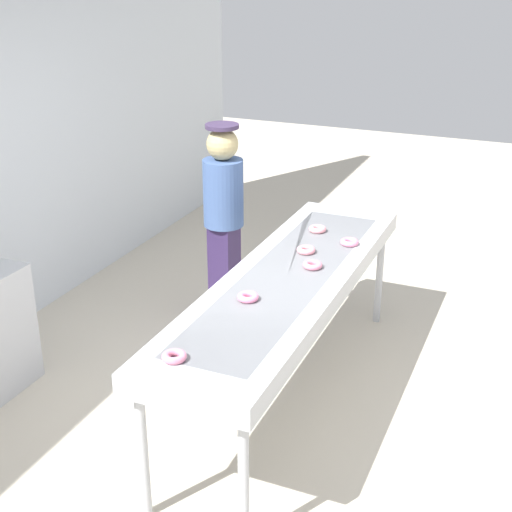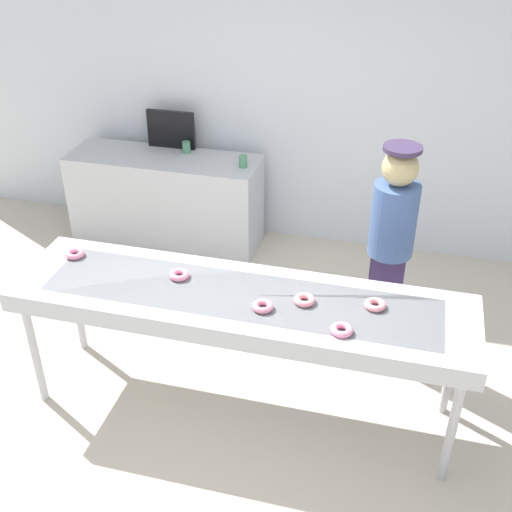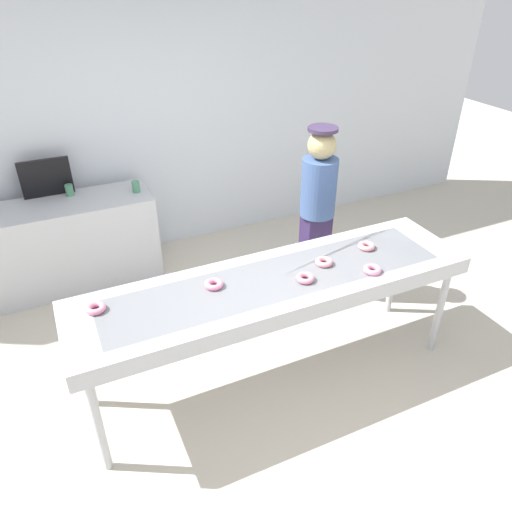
# 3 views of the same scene
# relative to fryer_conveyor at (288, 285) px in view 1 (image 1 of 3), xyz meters

# --- Properties ---
(ground_plane) EXTENTS (16.00, 16.00, 0.00)m
(ground_plane) POSITION_rel_fryer_conveyor_xyz_m (0.00, 0.00, -0.84)
(ground_plane) COLOR beige
(fryer_conveyor) EXTENTS (2.85, 0.73, 0.91)m
(fryer_conveyor) POSITION_rel_fryer_conveyor_xyz_m (0.00, 0.00, 0.00)
(fryer_conveyor) COLOR #B7BABF
(fryer_conveyor) RESTS_ON ground
(strawberry_donut_0) EXTENTS (0.15, 0.15, 0.04)m
(strawberry_donut_0) POSITION_rel_fryer_conveyor_xyz_m (0.17, -0.11, 0.09)
(strawberry_donut_0) COLOR pink
(strawberry_donut_0) RESTS_ON fryer_conveyor
(strawberry_donut_1) EXTENTS (0.14, 0.14, 0.04)m
(strawberry_donut_1) POSITION_rel_fryer_conveyor_xyz_m (0.65, -0.21, 0.09)
(strawberry_donut_1) COLOR pink
(strawberry_donut_1) RESTS_ON fryer_conveyor
(strawberry_donut_2) EXTENTS (0.15, 0.15, 0.04)m
(strawberry_donut_2) POSITION_rel_fryer_conveyor_xyz_m (0.81, 0.08, 0.09)
(strawberry_donut_2) COLOR pink
(strawberry_donut_2) RESTS_ON fryer_conveyor
(strawberry_donut_3) EXTENTS (0.18, 0.18, 0.04)m
(strawberry_donut_3) POSITION_rel_fryer_conveyor_xyz_m (-0.42, 0.09, 0.09)
(strawberry_donut_3) COLOR pink
(strawberry_donut_3) RESTS_ON fryer_conveyor
(strawberry_donut_4) EXTENTS (0.17, 0.17, 0.04)m
(strawberry_donut_4) POSITION_rel_fryer_conveyor_xyz_m (0.40, 0.02, 0.09)
(strawberry_donut_4) COLOR pink
(strawberry_donut_4) RESTS_ON fryer_conveyor
(strawberry_donut_5) EXTENTS (0.16, 0.16, 0.04)m
(strawberry_donut_5) POSITION_rel_fryer_conveyor_xyz_m (-1.19, 0.15, 0.09)
(strawberry_donut_5) COLOR pink
(strawberry_donut_5) RESTS_ON fryer_conveyor
(worker_baker) EXTENTS (0.31, 0.31, 1.63)m
(worker_baker) POSITION_rel_fryer_conveyor_xyz_m (0.84, 0.85, 0.07)
(worker_baker) COLOR #2E2047
(worker_baker) RESTS_ON ground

